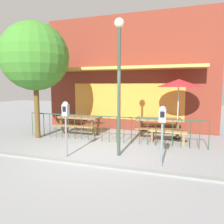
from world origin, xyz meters
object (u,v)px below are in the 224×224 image
picnic_table_left (80,120)px  parking_meter_far (66,114)px  parking_meter_near (162,120)px  street_lamp (119,68)px  patio_bench (168,134)px  street_tree (35,57)px  patio_umbrella (179,84)px  picnic_table_right (159,122)px

picnic_table_left → parking_meter_far: (1.02, -2.92, 0.65)m
parking_meter_near → street_lamp: bearing=157.8°
picnic_table_left → patio_bench: (3.74, -0.46, -0.26)m
parking_meter_far → street_lamp: size_ratio=0.41×
parking_meter_near → street_lamp: (-1.32, 0.54, 1.37)m
street_tree → picnic_table_left: bearing=41.9°
patio_umbrella → parking_meter_far: size_ratio=1.43×
parking_meter_far → patio_bench: bearing=42.1°
picnic_table_left → patio_bench: 3.78m
patio_bench → parking_meter_far: size_ratio=0.87×
picnic_table_left → parking_meter_far: 3.16m
street_tree → street_lamp: 3.97m
patio_bench → patio_umbrella: bearing=71.9°
parking_meter_far → street_tree: 3.50m
parking_meter_far → street_tree: size_ratio=0.36×
street_tree → street_lamp: bearing=-17.0°
patio_umbrella → street_lamp: (-1.59, -2.78, 0.42)m
picnic_table_left → parking_meter_far: parking_meter_far is taller
parking_meter_near → picnic_table_left: bearing=142.8°
picnic_table_right → patio_bench: bearing=-65.0°
patio_bench → street_lamp: bearing=-124.8°
parking_meter_near → street_tree: (-5.07, 1.68, 1.98)m
picnic_table_left → street_tree: 3.13m
picnic_table_right → parking_meter_near: parking_meter_near is taller
patio_bench → parking_meter_near: (0.03, -2.39, 0.87)m
patio_umbrella → street_lamp: bearing=-119.8°
picnic_table_right → parking_meter_far: size_ratio=1.19×
picnic_table_right → street_tree: 5.54m
patio_bench → parking_meter_far: bearing=-137.9°
street_lamp → patio_umbrella: bearing=60.2°
patio_umbrella → parking_meter_far: (-3.02, -3.38, -0.91)m
picnic_table_left → street_tree: street_tree is taller
patio_umbrella → parking_meter_far: patio_umbrella is taller
picnic_table_left → patio_bench: size_ratio=1.27×
picnic_table_right → patio_umbrella: size_ratio=0.83×
parking_meter_near → street_lamp: 1.97m
picnic_table_right → parking_meter_near: size_ratio=1.23×
picnic_table_left → patio_bench: bearing=-7.0°
patio_umbrella → parking_meter_near: patio_umbrella is taller
patio_umbrella → street_tree: street_tree is taller
picnic_table_right → parking_meter_far: bearing=-124.0°
picnic_table_left → patio_umbrella: patio_umbrella is taller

